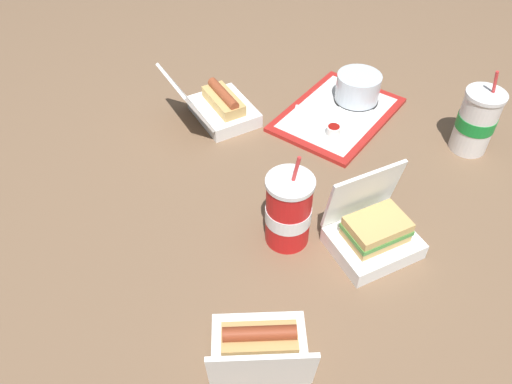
% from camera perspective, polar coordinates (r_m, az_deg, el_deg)
% --- Properties ---
extents(ground_plane, '(3.20, 3.20, 0.00)m').
position_cam_1_polar(ground_plane, '(1.20, 2.20, -1.05)').
color(ground_plane, brown).
extents(food_tray, '(0.38, 0.27, 0.01)m').
position_cam_1_polar(food_tray, '(1.48, 9.28, 8.75)').
color(food_tray, red).
rests_on(food_tray, ground_plane).
extents(cake_container, '(0.13, 0.13, 0.08)m').
position_cam_1_polar(cake_container, '(1.51, 11.54, 11.49)').
color(cake_container, black).
rests_on(cake_container, food_tray).
extents(ketchup_cup, '(0.04, 0.04, 0.02)m').
position_cam_1_polar(ketchup_cup, '(1.38, 8.85, 7.05)').
color(ketchup_cup, white).
rests_on(ketchup_cup, food_tray).
extents(napkin_stack, '(0.11, 0.11, 0.00)m').
position_cam_1_polar(napkin_stack, '(1.47, 10.89, 8.67)').
color(napkin_stack, white).
rests_on(napkin_stack, food_tray).
extents(plastic_fork, '(0.11, 0.05, 0.00)m').
position_cam_1_polar(plastic_fork, '(1.44, 4.45, 8.60)').
color(plastic_fork, white).
rests_on(plastic_fork, food_tray).
extents(clamshell_hotdog_corner, '(0.23, 0.23, 0.17)m').
position_cam_1_polar(clamshell_hotdog_corner, '(0.93, 0.43, -17.57)').
color(clamshell_hotdog_corner, white).
rests_on(clamshell_hotdog_corner, ground_plane).
extents(clamshell_sandwich_center, '(0.23, 0.22, 0.18)m').
position_cam_1_polar(clamshell_sandwich_center, '(1.10, 13.26, -4.53)').
color(clamshell_sandwich_center, white).
rests_on(clamshell_sandwich_center, ground_plane).
extents(clamshell_hotdog_back, '(0.28, 0.27, 0.17)m').
position_cam_1_polar(clamshell_hotdog_back, '(1.43, -4.22, 9.68)').
color(clamshell_hotdog_back, white).
rests_on(clamshell_hotdog_back, ground_plane).
extents(soda_cup_right, '(0.10, 0.10, 0.24)m').
position_cam_1_polar(soda_cup_right, '(1.06, 3.73, -2.18)').
color(soda_cup_right, red).
rests_on(soda_cup_right, ground_plane).
extents(soda_cup_left, '(0.10, 0.10, 0.23)m').
position_cam_1_polar(soda_cup_left, '(1.41, 23.88, 7.41)').
color(soda_cup_left, white).
rests_on(soda_cup_left, ground_plane).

